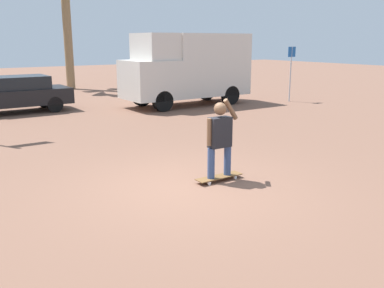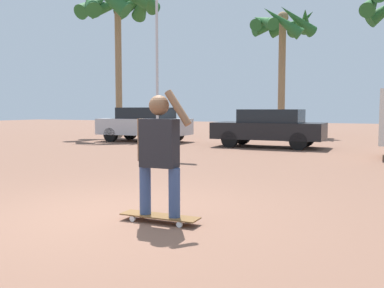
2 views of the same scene
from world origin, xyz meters
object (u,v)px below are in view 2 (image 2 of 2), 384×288
Objects in this scene: parked_car_black at (269,127)px; palm_tree_far_left at (119,2)px; palm_tree_center_background at (284,28)px; person_skateboarder at (159,147)px; skateboard at (160,216)px; flagpole at (159,39)px; parked_car_silver at (145,124)px.

parked_car_black is 11.09m from palm_tree_far_left.
person_skateboarder is at bearing -82.12° from palm_tree_center_background.
skateboard is 0.16× the size of flagpole.
parked_car_black is 5.56m from parked_car_silver.
person_skateboarder is 0.39× the size of parked_car_black.
parked_car_black is 0.62× the size of flagpole.
parked_car_silver is 9.63m from palm_tree_center_background.
parked_car_silver is (-6.90, 11.33, 0.69)m from skateboard.
palm_tree_far_left is (-3.13, 2.82, 6.03)m from parked_car_silver.
palm_tree_center_background reaches higher than parked_car_black.
flagpole is (5.65, -6.08, -3.10)m from palm_tree_far_left.
flagpole is (-4.38, 8.06, 2.77)m from person_skateboarder.
flagpole is (2.52, -3.26, 2.93)m from parked_car_silver.
parked_car_black is at bearing -20.86° from palm_tree_far_left.
flagpole is at bearing 118.52° from person_skateboarder.
skateboard is at bearing -61.48° from flagpole.
flagpole is (-3.02, -2.78, 2.97)m from parked_car_black.
person_skateboarder reaches higher than parked_car_silver.
parked_car_silver reaches higher than parked_car_black.
palm_tree_far_left is (-10.03, 14.15, 5.87)m from person_skateboarder.
person_skateboarder is 18.31m from palm_tree_far_left.
person_skateboarder is at bearing -82.84° from parked_car_black.
person_skateboarder is (-0.00, 0.00, 0.85)m from skateboard.
parked_car_black is 5.06m from flagpole.
palm_tree_center_background reaches higher than flagpole.
person_skateboarder is at bearing 180.00° from skateboard.
parked_car_black is 1.02× the size of parked_car_silver.
parked_car_silver is 0.49× the size of palm_tree_far_left.
person_skateboarder is 10.93m from parked_car_black.
flagpole is (-1.84, -10.31, -1.98)m from palm_tree_center_background.
palm_tree_far_left reaches higher than person_skateboarder.
palm_tree_far_left is (-10.04, 14.15, 6.72)m from skateboard.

